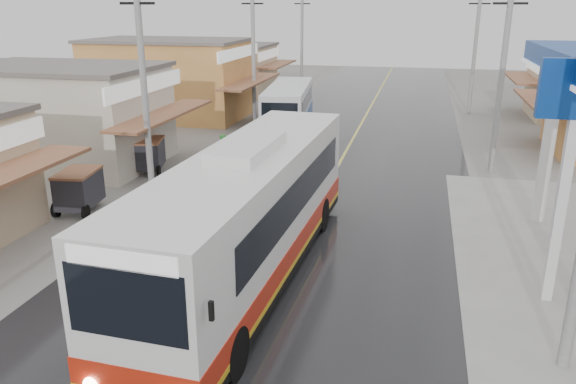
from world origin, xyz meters
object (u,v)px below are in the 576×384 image
at_px(tricycle_near, 78,189).
at_px(tyre_stack, 161,196).
at_px(coach_bus, 250,214).
at_px(tricycle_far, 149,153).
at_px(second_bus, 289,108).
at_px(cyclist, 225,165).

xyz_separation_m(tricycle_near, tyre_stack, (2.43, 1.77, -0.70)).
xyz_separation_m(coach_bus, tricycle_near, (-7.76, 3.62, -1.00)).
distance_m(tricycle_near, tricycle_far, 5.38).
height_order(second_bus, tyre_stack, second_bus).
bearing_deg(tricycle_near, second_bus, 65.00).
relative_size(second_bus, tyre_stack, 11.34).
height_order(coach_bus, cyclist, coach_bus).
distance_m(coach_bus, second_bus, 18.99).
bearing_deg(second_bus, tricycle_near, -113.16).
bearing_deg(cyclist, tyre_stack, -127.82).
xyz_separation_m(coach_bus, second_bus, (-3.31, 18.69, -0.39)).
distance_m(second_bus, tyre_stack, 13.52).
relative_size(second_bus, tricycle_near, 4.21).
bearing_deg(tricycle_far, tyre_stack, -72.98).
height_order(second_bus, tricycle_far, second_bus).
distance_m(coach_bus, tricycle_near, 8.62).
xyz_separation_m(coach_bus, tyre_stack, (-5.33, 5.39, -1.70)).
bearing_deg(cyclist, tricycle_near, -140.09).
relative_size(cyclist, tyre_stack, 2.82).
bearing_deg(tyre_stack, second_bus, 81.37).
distance_m(second_bus, tricycle_far, 10.63).
xyz_separation_m(cyclist, tricycle_far, (-3.89, 0.53, 0.17)).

